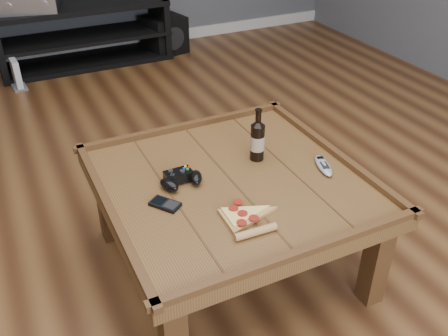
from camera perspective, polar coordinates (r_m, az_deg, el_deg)
name	(u,v)px	position (r m, az deg, el deg)	size (l,w,h in m)	color
ground	(231,264)	(2.25, 0.76, -10.96)	(6.00, 6.00, 0.00)	#402312
baseboard	(81,49)	(4.75, -16.03, 12.91)	(5.00, 0.02, 0.10)	silver
coffee_table	(231,192)	(2.00, 0.84, -2.81)	(1.03, 1.03, 0.48)	#503216
media_console	(84,35)	(4.46, -15.74, 14.40)	(1.40, 0.45, 0.50)	black
beer_bottle	(257,139)	(2.06, 3.84, 3.27)	(0.06, 0.06, 0.23)	black
game_controller	(181,179)	(1.94, -4.94, -1.23)	(0.19, 0.13, 0.05)	black
pizza_slice	(244,218)	(1.76, 2.34, -5.75)	(0.18, 0.28, 0.03)	tan
smartphone	(165,204)	(1.84, -6.74, -4.11)	(0.11, 0.12, 0.01)	black
remote_control	(323,165)	(2.07, 11.30, 0.29)	(0.10, 0.17, 0.02)	#9BA0A8
av_receiver	(28,0)	(4.33, -21.45, 17.43)	(0.49, 0.44, 0.15)	black
subwoofer	(164,34)	(4.65, -6.82, 14.93)	(0.38, 0.38, 0.32)	black
game_console	(17,75)	(4.17, -22.61, 9.75)	(0.11, 0.18, 0.22)	slate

